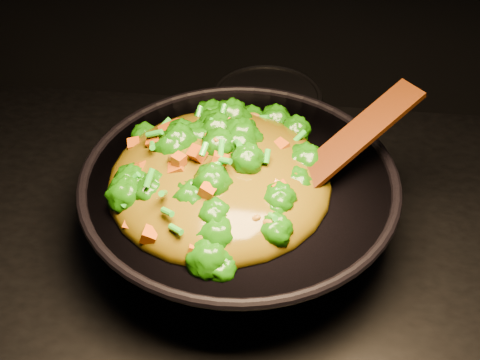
# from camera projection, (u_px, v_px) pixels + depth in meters

# --- Properties ---
(wok) EXTENTS (0.60, 0.60, 0.13)m
(wok) POSITION_uv_depth(u_px,v_px,m) (239.00, 208.00, 0.93)
(wok) COLOR black
(wok) RESTS_ON stovetop
(stir_fry) EXTENTS (0.36, 0.36, 0.11)m
(stir_fry) POSITION_uv_depth(u_px,v_px,m) (219.00, 155.00, 0.83)
(stir_fry) COLOR #165806
(stir_fry) RESTS_ON wok
(spatula) EXTENTS (0.25, 0.22, 0.12)m
(spatula) POSITION_uv_depth(u_px,v_px,m) (335.00, 154.00, 0.84)
(spatula) COLOR #361907
(spatula) RESTS_ON wok
(back_pot) EXTENTS (0.21, 0.21, 0.11)m
(back_pot) POSITION_uv_depth(u_px,v_px,m) (266.00, 118.00, 1.12)
(back_pot) COLOR black
(back_pot) RESTS_ON stovetop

